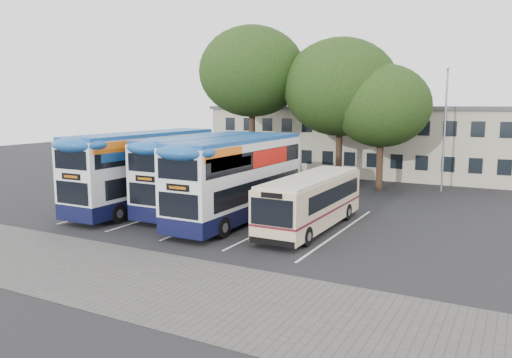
{
  "coord_description": "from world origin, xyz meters",
  "views": [
    {
      "loc": [
        11.08,
        -18.51,
        6.42
      ],
      "look_at": [
        -1.53,
        5.0,
        2.39
      ],
      "focal_mm": 35.0,
      "sensor_mm": 36.0,
      "label": 1
    }
  ],
  "objects_px": {
    "bus_dd_left": "(145,167)",
    "bus_dd_mid": "(205,169)",
    "bus_single": "(312,199)",
    "tree_left": "(252,72)",
    "lamp_post": "(445,122)",
    "tree_right": "(382,106)",
    "tree_mid": "(341,87)",
    "bus_dd_right": "(239,175)"
  },
  "relations": [
    {
      "from": "bus_dd_right",
      "to": "bus_single",
      "type": "height_order",
      "value": "bus_dd_right"
    },
    {
      "from": "tree_right",
      "to": "bus_dd_left",
      "type": "height_order",
      "value": "tree_right"
    },
    {
      "from": "lamp_post",
      "to": "tree_left",
      "type": "distance_m",
      "value": 15.32
    },
    {
      "from": "bus_dd_left",
      "to": "bus_dd_mid",
      "type": "distance_m",
      "value": 3.69
    },
    {
      "from": "tree_mid",
      "to": "bus_dd_left",
      "type": "bearing_deg",
      "value": -118.8
    },
    {
      "from": "lamp_post",
      "to": "tree_mid",
      "type": "distance_m",
      "value": 8.08
    },
    {
      "from": "tree_mid",
      "to": "bus_dd_left",
      "type": "relative_size",
      "value": 1.01
    },
    {
      "from": "tree_mid",
      "to": "bus_dd_left",
      "type": "xyz_separation_m",
      "value": [
        -7.64,
        -13.89,
        -5.08
      ]
    },
    {
      "from": "bus_dd_left",
      "to": "bus_single",
      "type": "distance_m",
      "value": 10.93
    },
    {
      "from": "bus_dd_mid",
      "to": "bus_single",
      "type": "relative_size",
      "value": 1.17
    },
    {
      "from": "bus_dd_left",
      "to": "bus_dd_mid",
      "type": "relative_size",
      "value": 1.04
    },
    {
      "from": "tree_left",
      "to": "bus_dd_left",
      "type": "distance_m",
      "value": 14.13
    },
    {
      "from": "tree_right",
      "to": "bus_dd_left",
      "type": "distance_m",
      "value": 17.78
    },
    {
      "from": "bus_dd_mid",
      "to": "bus_dd_right",
      "type": "xyz_separation_m",
      "value": [
        3.3,
        -1.53,
        0.04
      ]
    },
    {
      "from": "bus_dd_right",
      "to": "tree_left",
      "type": "bearing_deg",
      "value": 115.66
    },
    {
      "from": "bus_dd_mid",
      "to": "bus_dd_left",
      "type": "bearing_deg",
      "value": -154.93
    },
    {
      "from": "tree_mid",
      "to": "bus_single",
      "type": "height_order",
      "value": "tree_mid"
    },
    {
      "from": "lamp_post",
      "to": "tree_mid",
      "type": "relative_size",
      "value": 0.79
    },
    {
      "from": "bus_dd_mid",
      "to": "bus_dd_right",
      "type": "distance_m",
      "value": 3.64
    },
    {
      "from": "tree_mid",
      "to": "bus_dd_mid",
      "type": "distance_m",
      "value": 14.05
    },
    {
      "from": "tree_left",
      "to": "bus_dd_mid",
      "type": "relative_size",
      "value": 1.17
    },
    {
      "from": "tree_left",
      "to": "bus_single",
      "type": "relative_size",
      "value": 1.37
    },
    {
      "from": "tree_left",
      "to": "tree_right",
      "type": "xyz_separation_m",
      "value": [
        10.36,
        0.92,
        -2.71
      ]
    },
    {
      "from": "lamp_post",
      "to": "tree_right",
      "type": "relative_size",
      "value": 0.97
    },
    {
      "from": "tree_left",
      "to": "bus_dd_mid",
      "type": "distance_m",
      "value": 13.09
    },
    {
      "from": "tree_left",
      "to": "bus_dd_right",
      "type": "distance_m",
      "value": 15.36
    },
    {
      "from": "tree_right",
      "to": "bus_dd_right",
      "type": "xyz_separation_m",
      "value": [
        -4.32,
        -13.48,
        -3.74
      ]
    },
    {
      "from": "tree_left",
      "to": "bus_single",
      "type": "xyz_separation_m",
      "value": [
        10.28,
        -12.38,
        -7.41
      ]
    },
    {
      "from": "bus_single",
      "to": "tree_left",
      "type": "bearing_deg",
      "value": 129.71
    },
    {
      "from": "lamp_post",
      "to": "bus_dd_left",
      "type": "distance_m",
      "value": 21.52
    },
    {
      "from": "bus_dd_right",
      "to": "bus_single",
      "type": "distance_m",
      "value": 4.36
    },
    {
      "from": "bus_dd_mid",
      "to": "bus_single",
      "type": "xyz_separation_m",
      "value": [
        7.55,
        -1.35,
        -0.92
      ]
    },
    {
      "from": "bus_dd_mid",
      "to": "tree_mid",
      "type": "bearing_deg",
      "value": 70.77
    },
    {
      "from": "lamp_post",
      "to": "tree_left",
      "type": "bearing_deg",
      "value": -170.58
    },
    {
      "from": "tree_right",
      "to": "bus_dd_mid",
      "type": "relative_size",
      "value": 0.86
    },
    {
      "from": "lamp_post",
      "to": "tree_mid",
      "type": "height_order",
      "value": "tree_mid"
    },
    {
      "from": "tree_mid",
      "to": "bus_dd_right",
      "type": "bearing_deg",
      "value": -94.12
    },
    {
      "from": "tree_mid",
      "to": "bus_dd_mid",
      "type": "height_order",
      "value": "tree_mid"
    },
    {
      "from": "tree_left",
      "to": "tree_right",
      "type": "relative_size",
      "value": 1.36
    },
    {
      "from": "lamp_post",
      "to": "bus_dd_left",
      "type": "xyz_separation_m",
      "value": [
        -15.22,
        -15.02,
        -2.49
      ]
    },
    {
      "from": "tree_mid",
      "to": "bus_dd_right",
      "type": "xyz_separation_m",
      "value": [
        -1.0,
        -13.86,
        -5.14
      ]
    },
    {
      "from": "bus_dd_right",
      "to": "bus_single",
      "type": "relative_size",
      "value": 1.19
    }
  ]
}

